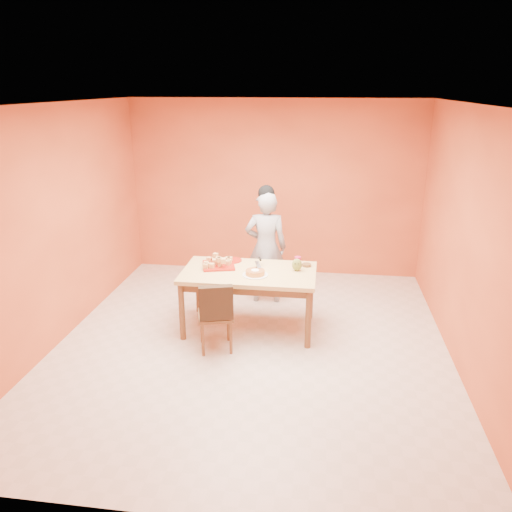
# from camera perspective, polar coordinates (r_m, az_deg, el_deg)

# --- Properties ---
(floor) EXTENTS (5.00, 5.00, 0.00)m
(floor) POSITION_cam_1_polar(r_m,az_deg,el_deg) (5.92, -0.53, -10.11)
(floor) COLOR beige
(floor) RESTS_ON ground
(ceiling) EXTENTS (5.00, 5.00, 0.00)m
(ceiling) POSITION_cam_1_polar(r_m,az_deg,el_deg) (5.17, -0.62, 17.00)
(ceiling) COLOR silver
(ceiling) RESTS_ON wall_back
(wall_back) EXTENTS (4.50, 0.00, 4.50)m
(wall_back) POSITION_cam_1_polar(r_m,az_deg,el_deg) (7.80, 2.13, 7.69)
(wall_back) COLOR #DA5F32
(wall_back) RESTS_ON floor
(wall_left) EXTENTS (0.00, 5.00, 5.00)m
(wall_left) POSITION_cam_1_polar(r_m,az_deg,el_deg) (6.13, -21.90, 3.15)
(wall_left) COLOR #DA5F32
(wall_left) RESTS_ON floor
(wall_right) EXTENTS (0.00, 5.00, 5.00)m
(wall_right) POSITION_cam_1_polar(r_m,az_deg,el_deg) (5.54, 23.11, 1.41)
(wall_right) COLOR #DA5F32
(wall_right) RESTS_ON floor
(dining_table) EXTENTS (1.60, 0.90, 0.76)m
(dining_table) POSITION_cam_1_polar(r_m,az_deg,el_deg) (6.03, -0.81, -2.56)
(dining_table) COLOR #E2B476
(dining_table) RESTS_ON floor
(dining_chair) EXTENTS (0.49, 0.54, 0.85)m
(dining_chair) POSITION_cam_1_polar(r_m,az_deg,el_deg) (5.66, -4.70, -6.63)
(dining_chair) COLOR brown
(dining_chair) RESTS_ON floor
(pastry_pile) EXTENTS (0.34, 0.34, 0.11)m
(pastry_pile) POSITION_cam_1_polar(r_m,az_deg,el_deg) (6.14, -4.31, -0.49)
(pastry_pile) COLOR tan
(pastry_pile) RESTS_ON pastry_platter
(person) EXTENTS (0.60, 0.43, 1.56)m
(person) POSITION_cam_1_polar(r_m,az_deg,el_deg) (6.79, 1.14, 0.98)
(person) COLOR gray
(person) RESTS_ON floor
(pastry_platter) EXTENTS (0.47, 0.47, 0.02)m
(pastry_platter) POSITION_cam_1_polar(r_m,az_deg,el_deg) (6.16, -4.30, -1.08)
(pastry_platter) COLOR #9B170E
(pastry_platter) RESTS_ON dining_table
(red_dinner_plate) EXTENTS (0.31, 0.31, 0.01)m
(red_dinner_plate) POSITION_cam_1_polar(r_m,az_deg,el_deg) (6.34, -2.72, -0.50)
(red_dinner_plate) COLOR #9B170E
(red_dinner_plate) RESTS_ON dining_table
(white_cake_plate) EXTENTS (0.34, 0.34, 0.01)m
(white_cake_plate) POSITION_cam_1_polar(r_m,az_deg,el_deg) (5.85, -0.10, -2.18)
(white_cake_plate) COLOR white
(white_cake_plate) RESTS_ON dining_table
(sponge_cake) EXTENTS (0.30, 0.30, 0.05)m
(sponge_cake) POSITION_cam_1_polar(r_m,az_deg,el_deg) (5.84, -0.10, -1.89)
(sponge_cake) COLOR orange
(sponge_cake) RESTS_ON white_cake_plate
(cake_server) EXTENTS (0.12, 0.26, 0.01)m
(cake_server) POSITION_cam_1_polar(r_m,az_deg,el_deg) (5.99, 0.24, -1.00)
(cake_server) COLOR silver
(cake_server) RESTS_ON sponge_cake
(egg_ornament) EXTENTS (0.15, 0.13, 0.15)m
(egg_ornament) POSITION_cam_1_polar(r_m,az_deg,el_deg) (6.00, 4.70, -1.00)
(egg_ornament) COLOR olive
(egg_ornament) RESTS_ON dining_table
(magenta_glass) EXTENTS (0.08, 0.08, 0.11)m
(magenta_glass) POSITION_cam_1_polar(r_m,az_deg,el_deg) (6.18, 4.80, -0.58)
(magenta_glass) COLOR #B51B4B
(magenta_glass) RESTS_ON dining_table
(checker_tin) EXTENTS (0.13, 0.13, 0.03)m
(checker_tin) POSITION_cam_1_polar(r_m,az_deg,el_deg) (6.17, 5.81, -1.03)
(checker_tin) COLOR #33200E
(checker_tin) RESTS_ON dining_table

